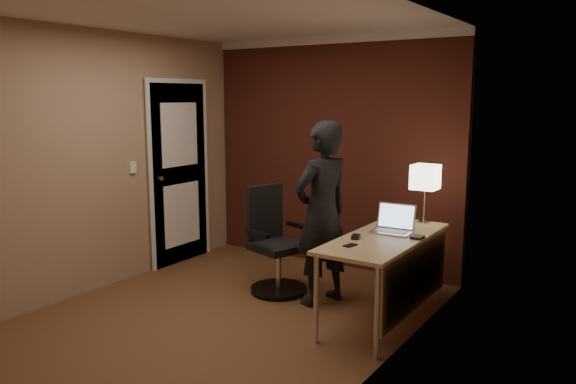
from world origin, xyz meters
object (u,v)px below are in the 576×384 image
object	(u,v)px
desk	(393,253)
desk_lamp	(425,178)
phone	(350,245)
mouse	(356,237)
wallet	(417,237)
office_chair	(274,247)
person	(322,214)
laptop	(394,224)

from	to	relation	value
desk	desk_lamp	bearing A→B (deg)	87.72
phone	mouse	bearing A→B (deg)	116.91
wallet	desk_lamp	bearing A→B (deg)	105.03
desk_lamp	office_chair	xyz separation A→B (m)	(-1.28, -0.53, -0.70)
mouse	phone	bearing A→B (deg)	-90.39
desk	mouse	world-z (taller)	mouse
desk	desk_lamp	distance (m)	0.84
desk	mouse	size ratio (longest dim) A/B	15.00
mouse	phone	xyz separation A→B (m)	(0.06, -0.22, -0.01)
mouse	person	xyz separation A→B (m)	(-0.48, 0.29, 0.08)
phone	office_chair	xyz separation A→B (m)	(-1.08, 0.54, -0.29)
mouse	phone	world-z (taller)	mouse
desk_lamp	laptop	size ratio (longest dim) A/B	1.55
person	laptop	bearing A→B (deg)	116.66
laptop	person	xyz separation A→B (m)	(-0.65, -0.10, 0.04)
phone	office_chair	size ratio (longest dim) A/B	0.11
wallet	office_chair	distance (m)	1.46
laptop	wallet	xyz separation A→B (m)	(0.25, -0.12, -0.05)
mouse	office_chair	bearing A→B (deg)	146.71
desk_lamp	person	world-z (taller)	person
desk	wallet	size ratio (longest dim) A/B	13.64
phone	wallet	world-z (taller)	wallet
desk	wallet	xyz separation A→B (m)	(0.18, 0.07, 0.14)
phone	person	distance (m)	0.76
wallet	office_chair	xyz separation A→B (m)	(-1.43, 0.03, -0.30)
desk_lamp	mouse	world-z (taller)	desk_lamp
desk_lamp	wallet	size ratio (longest dim) A/B	4.86
desk	person	size ratio (longest dim) A/B	0.90
mouse	wallet	size ratio (longest dim) A/B	0.91
desk_lamp	office_chair	world-z (taller)	desk_lamp
desk	office_chair	bearing A→B (deg)	175.25
office_chair	person	world-z (taller)	person
desk	laptop	xyz separation A→B (m)	(-0.08, 0.19, 0.19)
desk_lamp	mouse	size ratio (longest dim) A/B	5.35
desk	mouse	distance (m)	0.35
phone	wallet	distance (m)	0.62
desk	person	xyz separation A→B (m)	(-0.72, 0.08, 0.23)
desk	laptop	world-z (taller)	laptop
mouse	wallet	xyz separation A→B (m)	(0.42, 0.28, -0.01)
desk_lamp	office_chair	bearing A→B (deg)	-157.41
wallet	person	size ratio (longest dim) A/B	0.07
desk	desk_lamp	size ratio (longest dim) A/B	2.80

